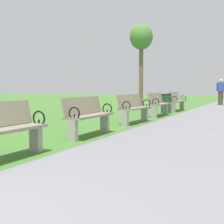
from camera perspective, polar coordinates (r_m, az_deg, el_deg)
park_bench_2 at (r=4.93m, az=-20.28°, el=-3.08°), size 0.49×1.60×0.90m
park_bench_3 at (r=6.99m, az=-4.52°, el=-0.59°), size 0.49×1.60×0.90m
park_bench_4 at (r=9.50m, az=4.12°, el=0.80°), size 0.54×1.62×0.90m
park_bench_5 at (r=11.94m, az=8.78°, el=1.55°), size 0.49×1.60×0.90m
park_bench_6 at (r=14.63m, az=12.05°, el=2.07°), size 0.53×1.62×0.90m
tree_2 at (r=15.50m, az=5.53°, el=13.30°), size 1.14×1.14×4.24m
pedestrian_walking at (r=20.19m, az=19.78°, el=3.84°), size 0.52×0.27×1.62m
trash_bin at (r=13.44m, az=10.11°, el=1.61°), size 0.48×0.48×0.84m
scattered_leaves at (r=10.29m, az=11.09°, el=-1.62°), size 5.33×16.57×0.02m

